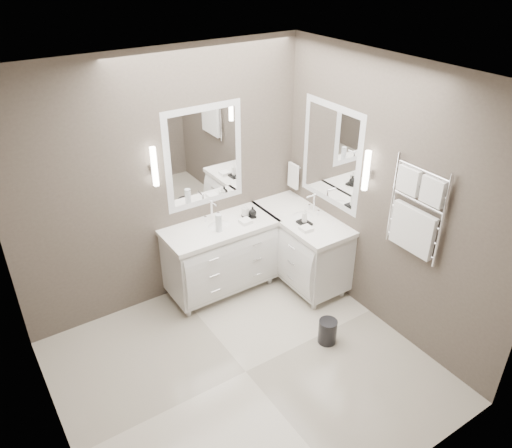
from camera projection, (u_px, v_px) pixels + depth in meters
floor at (246, 372)px, 4.68m from camera, size 3.20×3.00×0.01m
ceiling at (242, 81)px, 3.32m from camera, size 3.20×3.00×0.01m
wall_back at (166, 184)px, 5.09m from camera, size 3.20×0.01×2.70m
wall_front at (381, 369)px, 2.91m from camera, size 3.20×0.01×2.70m
wall_left at (35, 325)px, 3.24m from camera, size 0.01×3.00×2.70m
wall_right at (386, 201)px, 4.77m from camera, size 0.01×3.00×2.70m
vanity_back at (220, 254)px, 5.53m from camera, size 1.24×0.59×0.97m
vanity_right at (301, 244)px, 5.72m from camera, size 0.59×1.24×0.97m
mirror_back at (204, 157)px, 5.19m from camera, size 0.90×0.02×1.10m
mirror_right at (331, 155)px, 5.24m from camera, size 0.02×0.90×1.10m
sconce_back at (154, 167)px, 4.85m from camera, size 0.06×0.06×0.40m
sconce_right at (366, 171)px, 4.77m from camera, size 0.06×0.06×0.40m
towel_bar_corner at (293, 175)px, 5.83m from camera, size 0.03×0.22×0.30m
towel_ladder at (415, 215)px, 4.43m from camera, size 0.06×0.58×0.90m
waste_bin at (327, 331)px, 4.96m from camera, size 0.24×0.24×0.26m
amenity_tray_back at (249, 216)px, 5.50m from camera, size 0.16×0.14×0.02m
amenity_tray_right at (304, 223)px, 5.38m from camera, size 0.12×0.16×0.02m
water_bottle at (219, 223)px, 5.20m from camera, size 0.08×0.08×0.20m
soap_bottle_a at (245, 210)px, 5.46m from camera, size 0.07×0.07×0.14m
soap_bottle_b at (253, 211)px, 5.46m from camera, size 0.09×0.09×0.11m
soap_bottle_c at (305, 216)px, 5.33m from camera, size 0.08×0.08×0.16m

